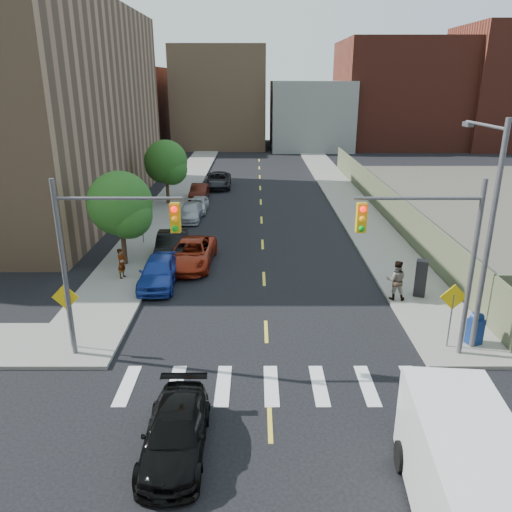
{
  "coord_description": "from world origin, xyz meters",
  "views": [
    {
      "loc": [
        -0.45,
        -11.09,
        10.23
      ],
      "look_at": [
        -0.43,
        12.08,
        2.0
      ],
      "focal_mm": 35.0,
      "sensor_mm": 36.0,
      "label": 1
    }
  ],
  "objects_px": {
    "cargo_van": "(467,478)",
    "pedestrian_west": "(122,263)",
    "parked_car_black": "(172,246)",
    "black_sedan": "(175,432)",
    "parked_car_blue": "(159,271)",
    "parked_car_grey": "(218,180)",
    "parked_car_red": "(191,253)",
    "pedestrian_east": "(396,280)",
    "payphone": "(421,278)",
    "parked_car_silver": "(190,212)",
    "parked_car_maroon": "(199,192)",
    "mailbox": "(475,328)",
    "parked_car_white": "(198,204)"
  },
  "relations": [
    {
      "from": "parked_car_red",
      "to": "pedestrian_west",
      "type": "bearing_deg",
      "value": -143.32
    },
    {
      "from": "parked_car_white",
      "to": "parked_car_grey",
      "type": "height_order",
      "value": "parked_car_grey"
    },
    {
      "from": "parked_car_silver",
      "to": "mailbox",
      "type": "xyz_separation_m",
      "value": [
        13.81,
        -19.36,
        0.2
      ]
    },
    {
      "from": "parked_car_red",
      "to": "pedestrian_west",
      "type": "height_order",
      "value": "pedestrian_west"
    },
    {
      "from": "parked_car_red",
      "to": "cargo_van",
      "type": "relative_size",
      "value": 0.89
    },
    {
      "from": "mailbox",
      "to": "pedestrian_west",
      "type": "xyz_separation_m",
      "value": [
        -15.96,
        7.11,
        0.14
      ]
    },
    {
      "from": "parked_car_maroon",
      "to": "pedestrian_east",
      "type": "distance_m",
      "value": 24.85
    },
    {
      "from": "parked_car_red",
      "to": "pedestrian_east",
      "type": "bearing_deg",
      "value": -22.52
    },
    {
      "from": "parked_car_black",
      "to": "black_sedan",
      "type": "bearing_deg",
      "value": -83.36
    },
    {
      "from": "parked_car_silver",
      "to": "payphone",
      "type": "bearing_deg",
      "value": -46.8
    },
    {
      "from": "parked_car_blue",
      "to": "parked_car_black",
      "type": "distance_m",
      "value": 4.13
    },
    {
      "from": "parked_car_black",
      "to": "parked_car_red",
      "type": "xyz_separation_m",
      "value": [
        1.3,
        -1.19,
        -0.04
      ]
    },
    {
      "from": "parked_car_grey",
      "to": "black_sedan",
      "type": "height_order",
      "value": "parked_car_grey"
    },
    {
      "from": "parked_car_silver",
      "to": "parked_car_maroon",
      "type": "distance_m",
      "value": 6.83
    },
    {
      "from": "parked_car_red",
      "to": "mailbox",
      "type": "height_order",
      "value": "mailbox"
    },
    {
      "from": "parked_car_red",
      "to": "parked_car_maroon",
      "type": "xyz_separation_m",
      "value": [
        -1.3,
        16.82,
        -0.07
      ]
    },
    {
      "from": "parked_car_black",
      "to": "parked_car_silver",
      "type": "bearing_deg",
      "value": 87.06
    },
    {
      "from": "parked_car_blue",
      "to": "cargo_van",
      "type": "xyz_separation_m",
      "value": [
        10.02,
        -14.98,
        0.64
      ]
    },
    {
      "from": "parked_car_maroon",
      "to": "pedestrian_west",
      "type": "xyz_separation_m",
      "value": [
        -2.11,
        -19.08,
        0.28
      ]
    },
    {
      "from": "parked_car_maroon",
      "to": "mailbox",
      "type": "height_order",
      "value": "mailbox"
    },
    {
      "from": "pedestrian_west",
      "to": "payphone",
      "type": "bearing_deg",
      "value": -81.45
    },
    {
      "from": "parked_car_blue",
      "to": "cargo_van",
      "type": "relative_size",
      "value": 0.75
    },
    {
      "from": "parked_car_black",
      "to": "black_sedan",
      "type": "height_order",
      "value": "parked_car_black"
    },
    {
      "from": "parked_car_silver",
      "to": "pedestrian_west",
      "type": "xyz_separation_m",
      "value": [
        -2.14,
        -12.25,
        0.34
      ]
    },
    {
      "from": "parked_car_black",
      "to": "parked_car_silver",
      "type": "distance_m",
      "value": 8.8
    },
    {
      "from": "cargo_van",
      "to": "payphone",
      "type": "bearing_deg",
      "value": 81.95
    },
    {
      "from": "pedestrian_west",
      "to": "mailbox",
      "type": "bearing_deg",
      "value": -96.53
    },
    {
      "from": "parked_car_red",
      "to": "black_sedan",
      "type": "bearing_deg",
      "value": -81.51
    },
    {
      "from": "parked_car_white",
      "to": "parked_car_maroon",
      "type": "height_order",
      "value": "parked_car_maroon"
    },
    {
      "from": "parked_car_blue",
      "to": "pedestrian_west",
      "type": "height_order",
      "value": "pedestrian_west"
    },
    {
      "from": "parked_car_silver",
      "to": "mailbox",
      "type": "relative_size",
      "value": 3.1
    },
    {
      "from": "cargo_van",
      "to": "parked_car_black",
      "type": "bearing_deg",
      "value": 122.77
    },
    {
      "from": "parked_car_black",
      "to": "parked_car_silver",
      "type": "xyz_separation_m",
      "value": [
        0.03,
        8.8,
        -0.16
      ]
    },
    {
      "from": "parked_car_silver",
      "to": "mailbox",
      "type": "distance_m",
      "value": 23.78
    },
    {
      "from": "parked_car_red",
      "to": "pedestrian_west",
      "type": "distance_m",
      "value": 4.1
    },
    {
      "from": "cargo_van",
      "to": "pedestrian_west",
      "type": "xyz_separation_m",
      "value": [
        -12.13,
        15.66,
        -0.44
      ]
    },
    {
      "from": "parked_car_grey",
      "to": "mailbox",
      "type": "relative_size",
      "value": 3.9
    },
    {
      "from": "pedestrian_west",
      "to": "parked_car_grey",
      "type": "bearing_deg",
      "value": 9.53
    },
    {
      "from": "mailbox",
      "to": "payphone",
      "type": "height_order",
      "value": "payphone"
    },
    {
      "from": "cargo_van",
      "to": "pedestrian_east",
      "type": "relative_size",
      "value": 3.07
    },
    {
      "from": "payphone",
      "to": "pedestrian_east",
      "type": "bearing_deg",
      "value": -141.94
    },
    {
      "from": "parked_car_red",
      "to": "parked_car_grey",
      "type": "xyz_separation_m",
      "value": [
        0.0,
        22.12,
        0.0
      ]
    },
    {
      "from": "parked_car_red",
      "to": "cargo_van",
      "type": "xyz_separation_m",
      "value": [
        8.72,
        -17.92,
        0.66
      ]
    },
    {
      "from": "parked_car_black",
      "to": "cargo_van",
      "type": "relative_size",
      "value": 0.79
    },
    {
      "from": "parked_car_black",
      "to": "mailbox",
      "type": "distance_m",
      "value": 17.41
    },
    {
      "from": "parked_car_maroon",
      "to": "black_sedan",
      "type": "height_order",
      "value": "parked_car_maroon"
    },
    {
      "from": "parked_car_maroon",
      "to": "parked_car_blue",
      "type": "bearing_deg",
      "value": -88.61
    },
    {
      "from": "black_sedan",
      "to": "payphone",
      "type": "height_order",
      "value": "payphone"
    },
    {
      "from": "parked_car_red",
      "to": "black_sedan",
      "type": "distance_m",
      "value": 15.44
    },
    {
      "from": "cargo_van",
      "to": "parked_car_blue",
      "type": "bearing_deg",
      "value": 128.88
    }
  ]
}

